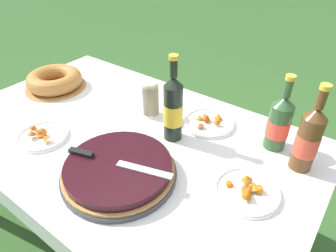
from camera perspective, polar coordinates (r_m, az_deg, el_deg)
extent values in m
plane|color=#335B28|center=(1.71, -6.36, -19.58)|extent=(16.00, 16.00, 0.00)
cube|color=brown|center=(1.24, -8.26, -2.23)|extent=(1.50, 0.92, 0.03)
cylinder|color=brown|center=(2.08, -13.83, 2.90)|extent=(0.06, 0.06, 0.63)
cylinder|color=brown|center=(1.53, 24.52, -14.07)|extent=(0.06, 0.06, 0.63)
cube|color=white|center=(1.23, -8.34, -1.50)|extent=(1.51, 0.93, 0.00)
cube|color=white|center=(1.09, -25.59, -15.42)|extent=(1.51, 0.01, 0.10)
cube|color=white|center=(1.56, 3.54, 5.13)|extent=(1.51, 0.01, 0.10)
cube|color=white|center=(1.81, -25.91, 5.87)|extent=(0.00, 0.93, 0.10)
cube|color=white|center=(1.04, 25.83, -18.84)|extent=(0.00, 0.93, 0.10)
cylinder|color=#38383D|center=(1.04, -9.27, -9.02)|extent=(0.39, 0.39, 0.02)
cylinder|color=#B78447|center=(1.03, -9.35, -8.42)|extent=(0.38, 0.38, 0.01)
cylinder|color=black|center=(1.02, -9.45, -7.65)|extent=(0.36, 0.36, 0.03)
cube|color=silver|center=(0.97, -4.54, -8.31)|extent=(0.19, 0.08, 0.00)
cube|color=black|center=(1.07, -16.24, -4.88)|extent=(0.09, 0.05, 0.01)
cylinder|color=#B78447|center=(1.66, -20.54, 6.97)|extent=(0.30, 0.30, 0.01)
torus|color=#AD7033|center=(1.64, -20.84, 8.27)|extent=(0.27, 0.27, 0.08)
cylinder|color=beige|center=(1.31, -3.29, 3.90)|extent=(0.07, 0.07, 0.09)
cylinder|color=beige|center=(1.30, -3.31, 4.39)|extent=(0.07, 0.07, 0.09)
cylinder|color=beige|center=(1.30, -3.33, 4.88)|extent=(0.07, 0.07, 0.09)
cylinder|color=beige|center=(1.29, -3.35, 5.38)|extent=(0.07, 0.07, 0.09)
cylinder|color=beige|center=(1.28, -3.36, 5.88)|extent=(0.07, 0.07, 0.09)
cylinder|color=beige|center=(1.28, -3.38, 6.39)|extent=(0.07, 0.07, 0.09)
torus|color=beige|center=(1.25, -3.46, 8.29)|extent=(0.07, 0.07, 0.01)
cylinder|color=#2D562D|center=(1.17, 20.22, -0.13)|extent=(0.08, 0.08, 0.18)
cylinder|color=#E54C38|center=(1.17, 20.18, -0.28)|extent=(0.08, 0.08, 0.07)
cone|color=#2D562D|center=(1.12, 21.33, 4.39)|extent=(0.08, 0.08, 0.04)
cylinder|color=#2D562D|center=(1.09, 21.89, 6.65)|extent=(0.03, 0.03, 0.06)
cylinder|color=gold|center=(1.08, 22.36, 8.53)|extent=(0.03, 0.03, 0.02)
cylinder|color=brown|center=(1.10, 24.89, -3.03)|extent=(0.08, 0.08, 0.21)
cylinder|color=#E54C38|center=(1.11, 24.84, -3.20)|extent=(0.08, 0.08, 0.08)
cone|color=brown|center=(1.04, 26.51, 2.22)|extent=(0.08, 0.08, 0.04)
cylinder|color=brown|center=(1.02, 27.25, 4.60)|extent=(0.03, 0.03, 0.06)
cylinder|color=gold|center=(1.00, 27.87, 6.58)|extent=(0.03, 0.03, 0.02)
cylinder|color=black|center=(1.13, 0.97, 2.51)|extent=(0.07, 0.07, 0.23)
cylinder|color=yellow|center=(1.14, 0.97, 2.32)|extent=(0.07, 0.07, 0.09)
cone|color=black|center=(1.07, 1.04, 8.47)|extent=(0.07, 0.07, 0.04)
cylinder|color=black|center=(1.05, 1.07, 10.93)|extent=(0.03, 0.03, 0.06)
cylinder|color=gold|center=(1.03, 1.09, 12.98)|extent=(0.03, 0.03, 0.02)
cylinder|color=white|center=(1.01, 14.81, -12.08)|extent=(0.21, 0.21, 0.01)
torus|color=white|center=(1.00, 14.87, -11.77)|extent=(0.21, 0.21, 0.01)
cone|color=#C07212|center=(1.00, 15.52, -11.12)|extent=(0.04, 0.05, 0.04)
cone|color=#B5590D|center=(0.96, 14.92, -12.54)|extent=(0.04, 0.04, 0.03)
cone|color=#AA571E|center=(0.97, 14.95, -12.02)|extent=(0.05, 0.05, 0.03)
cone|color=orange|center=(1.00, 17.39, -11.37)|extent=(0.05, 0.05, 0.04)
cone|color=#C4600E|center=(1.00, 11.90, -10.74)|extent=(0.04, 0.04, 0.04)
cone|color=#C95D1B|center=(1.00, 15.25, -11.36)|extent=(0.04, 0.04, 0.04)
cone|color=#B96E17|center=(1.00, 16.18, -11.08)|extent=(0.05, 0.05, 0.03)
cone|color=#AE6A19|center=(1.01, 14.77, -9.48)|extent=(0.05, 0.04, 0.03)
cone|color=#B46B20|center=(1.00, 14.68, -11.51)|extent=(0.05, 0.05, 0.05)
cone|color=#B95317|center=(0.99, 14.56, -11.18)|extent=(0.05, 0.05, 0.03)
cylinder|color=white|center=(1.29, -22.67, -1.92)|extent=(0.20, 0.20, 0.01)
torus|color=white|center=(1.29, -22.75, -1.64)|extent=(0.20, 0.20, 0.01)
cone|color=#CA5618|center=(1.32, -24.23, -0.16)|extent=(0.04, 0.04, 0.03)
cone|color=orange|center=(1.27, -22.76, -1.00)|extent=(0.04, 0.04, 0.03)
cone|color=#CE5B17|center=(1.28, -22.90, -1.27)|extent=(0.05, 0.05, 0.03)
cone|color=#B15A19|center=(1.28, -24.54, -1.19)|extent=(0.05, 0.05, 0.03)
cone|color=#A5400E|center=(1.27, -22.73, -0.90)|extent=(0.04, 0.04, 0.04)
cone|color=orange|center=(1.23, -22.33, -2.13)|extent=(0.04, 0.05, 0.04)
cone|color=#C3771C|center=(1.29, -23.40, -0.90)|extent=(0.04, 0.04, 0.03)
cylinder|color=white|center=(1.28, 7.79, 0.48)|extent=(0.22, 0.22, 0.01)
torus|color=white|center=(1.27, 7.82, 0.77)|extent=(0.21, 0.21, 0.01)
cone|color=#C66D0C|center=(1.30, 9.58, 1.94)|extent=(0.04, 0.04, 0.04)
cone|color=#A6491B|center=(1.23, 6.13, 0.24)|extent=(0.04, 0.04, 0.03)
cone|color=#AF5016|center=(1.28, 7.01, 1.98)|extent=(0.05, 0.05, 0.04)
cone|color=#C87515|center=(1.29, 6.00, 1.75)|extent=(0.05, 0.05, 0.03)
cone|color=orange|center=(1.27, 7.59, 1.45)|extent=(0.05, 0.05, 0.03)
cone|color=#AA410D|center=(1.27, 7.35, 1.72)|extent=(0.05, 0.05, 0.03)
cone|color=#C36720|center=(1.25, 9.33, 0.87)|extent=(0.04, 0.04, 0.03)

